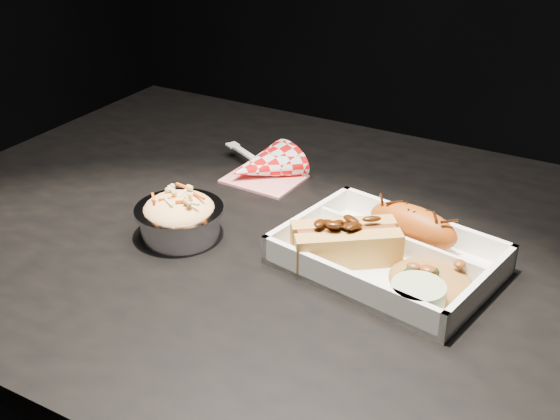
% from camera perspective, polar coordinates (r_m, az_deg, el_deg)
% --- Properties ---
extents(dining_table, '(1.20, 0.80, 0.75)m').
position_cam_1_polar(dining_table, '(0.97, 3.41, -7.04)').
color(dining_table, black).
rests_on(dining_table, ground).
extents(food_tray, '(0.28, 0.22, 0.04)m').
position_cam_1_polar(food_tray, '(0.87, 8.77, -4.00)').
color(food_tray, white).
rests_on(food_tray, dining_table).
extents(fried_pastry, '(0.13, 0.07, 0.05)m').
position_cam_1_polar(fried_pastry, '(0.90, 10.74, -1.27)').
color(fried_pastry, '#A84810').
rests_on(fried_pastry, food_tray).
extents(hotdog, '(0.14, 0.12, 0.06)m').
position_cam_1_polar(hotdog, '(0.86, 5.38, -2.45)').
color(hotdog, gold).
rests_on(hotdog, food_tray).
extents(fried_rice_mound, '(0.12, 0.10, 0.03)m').
position_cam_1_polar(fried_rice_mound, '(0.83, 12.24, -5.05)').
color(fried_rice_mound, '#AD7132').
rests_on(fried_rice_mound, food_tray).
extents(cupcake_liner, '(0.06, 0.06, 0.03)m').
position_cam_1_polar(cupcake_liner, '(0.78, 11.12, -6.93)').
color(cupcake_liner, '#A9BA8D').
rests_on(cupcake_liner, food_tray).
extents(foil_coleslaw_cup, '(0.12, 0.12, 0.07)m').
position_cam_1_polar(foil_coleslaw_cup, '(0.92, -8.18, -0.45)').
color(foil_coleslaw_cup, silver).
rests_on(foil_coleslaw_cup, dining_table).
extents(napkin_fork, '(0.16, 0.14, 0.10)m').
position_cam_1_polar(napkin_fork, '(1.08, -1.49, 3.57)').
color(napkin_fork, red).
rests_on(napkin_fork, dining_table).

